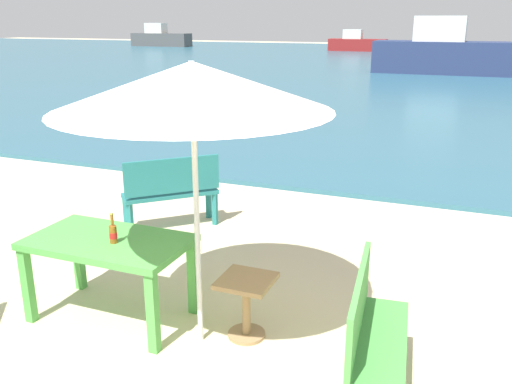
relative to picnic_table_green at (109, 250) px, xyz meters
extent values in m
cube|color=#2D6075|center=(1.02, 29.20, -0.61)|extent=(120.00, 50.00, 0.08)
cube|color=#4C9E47|center=(0.00, 0.00, 0.08)|extent=(1.40, 0.80, 0.06)
cube|color=#4C9E47|center=(-0.64, -0.34, -0.30)|extent=(0.08, 0.08, 0.70)
cube|color=#4C9E47|center=(0.64, -0.34, -0.30)|extent=(0.08, 0.08, 0.70)
cube|color=#4C9E47|center=(-0.64, 0.34, -0.30)|extent=(0.08, 0.08, 0.70)
cube|color=#4C9E47|center=(0.64, 0.34, -0.30)|extent=(0.08, 0.08, 0.70)
cylinder|color=brown|center=(0.10, -0.05, 0.19)|extent=(0.06, 0.06, 0.16)
cone|color=brown|center=(0.10, -0.05, 0.27)|extent=(0.06, 0.06, 0.03)
cylinder|color=brown|center=(0.10, -0.05, 0.32)|extent=(0.03, 0.03, 0.09)
cylinder|color=red|center=(0.10, -0.05, 0.18)|extent=(0.07, 0.07, 0.05)
cylinder|color=gold|center=(0.10, -0.05, 0.37)|extent=(0.03, 0.03, 0.01)
cylinder|color=silver|center=(0.91, -0.05, 0.50)|extent=(0.04, 0.04, 2.30)
cone|color=silver|center=(0.91, -0.05, 1.47)|extent=(2.10, 2.10, 0.36)
cube|color=#9E7A51|center=(1.24, 0.15, -0.13)|extent=(0.44, 0.44, 0.04)
cylinder|color=#9E7A51|center=(1.24, 0.15, -0.40)|extent=(0.07, 0.07, 0.50)
cylinder|color=#9E7A51|center=(1.24, 0.15, -0.64)|extent=(0.32, 0.32, 0.03)
cube|color=#237275|center=(-0.66, 2.17, -0.20)|extent=(1.12, 1.09, 0.05)
cube|color=#237275|center=(-0.55, 2.06, 0.08)|extent=(0.89, 0.86, 0.44)
cube|color=#237275|center=(-0.36, 2.65, -0.44)|extent=(0.06, 0.06, 0.42)
cube|color=#237275|center=(-1.16, 1.89, -0.44)|extent=(0.06, 0.06, 0.42)
cube|color=#237275|center=(-0.17, 2.45, -0.44)|extent=(0.06, 0.06, 0.42)
cube|color=#237275|center=(-0.96, 1.69, -0.44)|extent=(0.06, 0.06, 0.42)
cube|color=#4C9E47|center=(2.41, -0.25, -0.20)|extent=(0.48, 1.23, 0.05)
cube|color=#4C9E47|center=(2.26, -0.27, 0.08)|extent=(0.16, 1.20, 0.44)
cube|color=#4C9E47|center=(2.50, 0.31, -0.44)|extent=(0.06, 0.06, 0.42)
cube|color=#4C9E47|center=(2.22, 0.28, -0.44)|extent=(0.06, 0.06, 0.42)
cube|color=maroon|center=(-6.52, 41.80, -0.10)|extent=(4.60, 1.25, 0.94)
cube|color=silver|center=(-6.93, 41.80, 0.74)|extent=(1.46, 0.94, 0.73)
cube|color=navy|center=(1.58, 24.47, 0.17)|extent=(7.25, 1.98, 1.48)
cube|color=silver|center=(0.92, 24.47, 1.49)|extent=(2.31, 1.48, 1.15)
cube|color=#4C4C4C|center=(-25.47, 42.97, 0.02)|extent=(5.78, 1.58, 1.18)
cube|color=silver|center=(-26.00, 42.97, 1.07)|extent=(1.84, 1.18, 0.92)
camera|label=1|loc=(2.84, -3.62, 1.94)|focal=38.45mm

